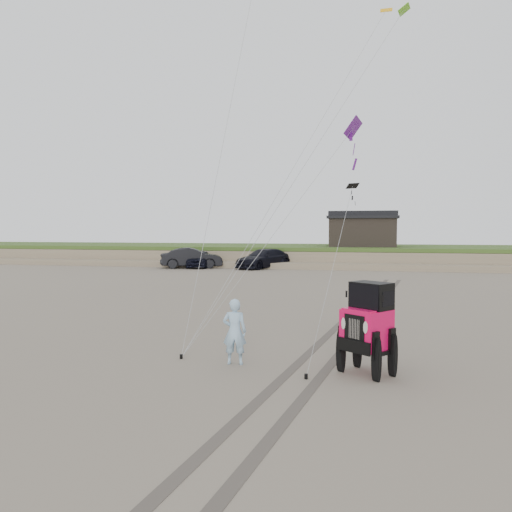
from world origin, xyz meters
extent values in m
plane|color=#6B6054|center=(0.00, 0.00, 0.00)|extent=(160.00, 160.00, 0.00)
cube|color=#7A6B54|center=(0.00, 38.00, 0.70)|extent=(160.00, 12.00, 1.40)
cube|color=#2D4719|center=(0.00, 38.00, 1.55)|extent=(160.00, 12.00, 0.35)
cube|color=#7A6B54|center=(0.00, 31.50, 0.25)|extent=(160.00, 3.50, 0.50)
cube|color=black|center=(2.00, 37.00, 3.03)|extent=(6.00, 5.00, 2.60)
cube|color=black|center=(2.00, 37.00, 4.45)|extent=(6.40, 5.40, 0.25)
cube|color=black|center=(2.00, 37.00, 4.83)|extent=(6.40, 1.20, 0.50)
imported|color=black|center=(-11.92, 30.18, 0.76)|extent=(2.49, 4.67, 1.51)
imported|color=black|center=(-12.36, 29.50, 0.87)|extent=(5.59, 3.46, 1.74)
imported|color=black|center=(-6.23, 30.58, 0.83)|extent=(4.90, 6.08, 1.65)
imported|color=#89AED3|center=(-0.92, 0.72, 0.83)|extent=(0.64, 0.46, 1.65)
cube|color=#7EF02A|center=(3.53, 8.04, 11.35)|extent=(0.49, 0.75, 0.30)
cube|color=#F0A50C|center=(3.10, 13.87, 13.80)|extent=(0.59, 0.31, 0.28)
cube|color=black|center=(1.77, 7.88, 5.00)|extent=(0.52, 0.48, 0.22)
cube|color=#6B198E|center=(1.72, 9.42, 7.44)|extent=(0.73, 1.33, 0.77)
cylinder|color=black|center=(-2.42, 0.91, 0.06)|extent=(0.08, 0.08, 0.12)
cylinder|color=black|center=(0.98, -0.14, 0.06)|extent=(0.08, 0.08, 0.12)
cube|color=#4C443D|center=(1.60, 8.00, 0.00)|extent=(4.42, 29.74, 0.01)
cube|color=#4C443D|center=(2.40, 8.00, 0.00)|extent=(4.42, 29.74, 0.01)
camera|label=1|loc=(2.25, -11.24, 3.40)|focal=35.00mm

